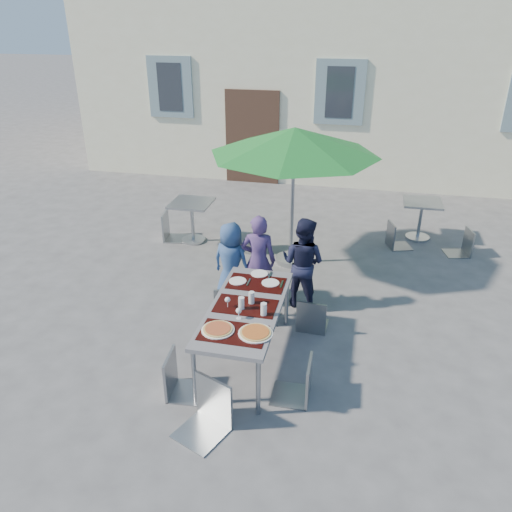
% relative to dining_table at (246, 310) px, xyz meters
% --- Properties ---
extents(ground, '(90.00, 90.00, 0.00)m').
position_rel_dining_table_xyz_m(ground, '(0.46, -0.56, -0.70)').
color(ground, '#4E4F51').
rests_on(ground, ground).
extents(dining_table, '(0.80, 1.85, 0.76)m').
position_rel_dining_table_xyz_m(dining_table, '(0.00, 0.00, 0.00)').
color(dining_table, '#4E4E53').
rests_on(dining_table, ground).
extents(pizza_near_left, '(0.35, 0.35, 0.03)m').
position_rel_dining_table_xyz_m(pizza_near_left, '(-0.17, -0.54, 0.07)').
color(pizza_near_left, white).
rests_on(pizza_near_left, dining_table).
extents(pizza_near_right, '(0.37, 0.37, 0.03)m').
position_rel_dining_table_xyz_m(pizza_near_right, '(0.23, -0.52, 0.07)').
color(pizza_near_right, white).
rests_on(pizza_near_right, dining_table).
extents(glassware, '(0.50, 0.41, 0.15)m').
position_rel_dining_table_xyz_m(glassware, '(0.05, -0.07, 0.13)').
color(glassware, silver).
rests_on(glassware, dining_table).
extents(place_settings, '(0.67, 0.47, 0.01)m').
position_rel_dining_table_xyz_m(place_settings, '(-0.02, 0.64, 0.06)').
color(place_settings, white).
rests_on(place_settings, dining_table).
extents(child_0, '(0.66, 0.52, 1.19)m').
position_rel_dining_table_xyz_m(child_0, '(-0.55, 1.35, -0.10)').
color(child_0, '#2D4A7D').
rests_on(child_0, ground).
extents(child_1, '(0.52, 0.37, 1.35)m').
position_rel_dining_table_xyz_m(child_1, '(-0.14, 1.32, -0.02)').
color(child_1, '#493369').
rests_on(child_1, ground).
extents(child_2, '(0.73, 0.56, 1.32)m').
position_rel_dining_table_xyz_m(child_2, '(0.46, 1.42, -0.03)').
color(child_2, '#171A33').
rests_on(child_2, ground).
extents(chair_0, '(0.52, 0.52, 0.93)m').
position_rel_dining_table_xyz_m(chair_0, '(-0.45, 0.86, -0.15)').
color(chair_0, gray).
rests_on(chair_0, ground).
extents(chair_1, '(0.47, 0.48, 0.85)m').
position_rel_dining_table_xyz_m(chair_1, '(-0.02, 0.89, -0.20)').
color(chair_1, gray).
rests_on(chair_1, ground).
extents(chair_2, '(0.40, 0.41, 0.87)m').
position_rel_dining_table_xyz_m(chair_2, '(0.69, 0.80, -0.19)').
color(chair_2, gray).
rests_on(chair_2, ground).
extents(chair_3, '(0.45, 0.44, 0.93)m').
position_rel_dining_table_xyz_m(chair_3, '(-0.57, -0.73, -0.15)').
color(chair_3, gray).
rests_on(chair_3, ground).
extents(chair_4, '(0.42, 0.41, 0.92)m').
position_rel_dining_table_xyz_m(chair_4, '(0.72, -0.52, -0.16)').
color(chair_4, gray).
rests_on(chair_4, ground).
extents(chair_5, '(0.59, 0.59, 1.02)m').
position_rel_dining_table_xyz_m(chair_5, '(-0.11, -1.16, -0.10)').
color(chair_5, '#90969C').
rests_on(chair_5, ground).
extents(patio_umbrella, '(2.64, 2.64, 2.25)m').
position_rel_dining_table_xyz_m(patio_umbrella, '(0.10, 2.72, 1.33)').
color(patio_umbrella, '#B7BBC0').
rests_on(patio_umbrella, ground).
extents(cafe_table_0, '(0.71, 0.71, 0.76)m').
position_rel_dining_table_xyz_m(cafe_table_0, '(-1.79, 3.19, -0.18)').
color(cafe_table_0, '#B7BBC0').
rests_on(cafe_table_0, ground).
extents(bg_chair_l_0, '(0.49, 0.49, 0.97)m').
position_rel_dining_table_xyz_m(bg_chair_l_0, '(-2.21, 3.19, -0.12)').
color(bg_chair_l_0, '#949A9F').
rests_on(bg_chair_l_0, ground).
extents(bg_chair_r_0, '(0.40, 0.39, 0.85)m').
position_rel_dining_table_xyz_m(bg_chair_r_0, '(-0.64, 3.04, -0.20)').
color(bg_chair_r_0, '#8F959A').
rests_on(bg_chair_r_0, ground).
extents(cafe_table_1, '(0.68, 0.68, 0.73)m').
position_rel_dining_table_xyz_m(cafe_table_1, '(2.25, 4.23, -0.21)').
color(cafe_table_1, '#B7BBC0').
rests_on(cafe_table_1, ground).
extents(bg_chair_l_1, '(0.49, 0.49, 0.87)m').
position_rel_dining_table_xyz_m(bg_chair_l_1, '(1.82, 3.74, -0.19)').
color(bg_chair_l_1, gray).
rests_on(bg_chair_l_1, ground).
extents(bg_chair_r_1, '(0.46, 0.46, 0.86)m').
position_rel_dining_table_xyz_m(bg_chair_r_1, '(2.95, 3.69, -0.20)').
color(bg_chair_r_1, gray).
rests_on(bg_chair_r_1, ground).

